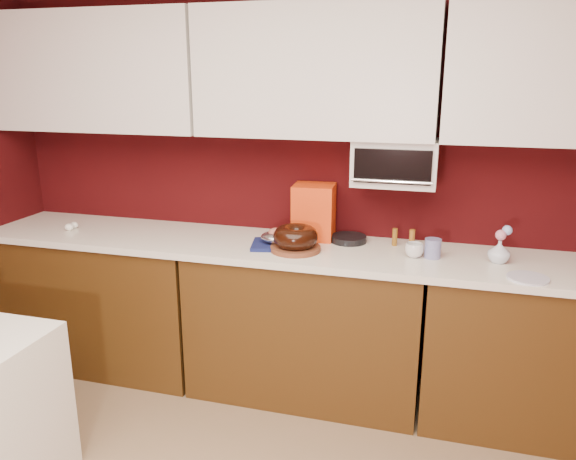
{
  "coord_description": "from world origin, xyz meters",
  "views": [
    {
      "loc": [
        0.72,
        -0.99,
        1.85
      ],
      "look_at": [
        -0.08,
        1.84,
        1.02
      ],
      "focal_mm": 35.0,
      "sensor_mm": 36.0,
      "label": 1
    }
  ],
  "objects_px": {
    "bundt_cake": "(296,237)",
    "coffee_mug": "(414,249)",
    "blue_jar": "(433,248)",
    "flower_vase": "(499,250)",
    "foil_ham_nest": "(276,237)",
    "toaster_oven": "(395,162)",
    "pandoro_box": "(314,212)"
  },
  "relations": [
    {
      "from": "foil_ham_nest",
      "to": "coffee_mug",
      "type": "height_order",
      "value": "coffee_mug"
    },
    {
      "from": "foil_ham_nest",
      "to": "coffee_mug",
      "type": "relative_size",
      "value": 1.87
    },
    {
      "from": "pandoro_box",
      "to": "flower_vase",
      "type": "xyz_separation_m",
      "value": [
        1.02,
        -0.18,
        -0.09
      ]
    },
    {
      "from": "bundt_cake",
      "to": "pandoro_box",
      "type": "distance_m",
      "value": 0.29
    },
    {
      "from": "toaster_oven",
      "to": "coffee_mug",
      "type": "height_order",
      "value": "toaster_oven"
    },
    {
      "from": "pandoro_box",
      "to": "foil_ham_nest",
      "type": "bearing_deg",
      "value": -129.58
    },
    {
      "from": "coffee_mug",
      "to": "foil_ham_nest",
      "type": "bearing_deg",
      "value": -178.7
    },
    {
      "from": "pandoro_box",
      "to": "blue_jar",
      "type": "distance_m",
      "value": 0.73
    },
    {
      "from": "coffee_mug",
      "to": "flower_vase",
      "type": "height_order",
      "value": "flower_vase"
    },
    {
      "from": "blue_jar",
      "to": "flower_vase",
      "type": "relative_size",
      "value": 0.77
    },
    {
      "from": "bundt_cake",
      "to": "pandoro_box",
      "type": "bearing_deg",
      "value": 82.3
    },
    {
      "from": "bundt_cake",
      "to": "blue_jar",
      "type": "bearing_deg",
      "value": 6.41
    },
    {
      "from": "foil_ham_nest",
      "to": "blue_jar",
      "type": "distance_m",
      "value": 0.86
    },
    {
      "from": "pandoro_box",
      "to": "blue_jar",
      "type": "bearing_deg",
      "value": -19.57
    },
    {
      "from": "foil_ham_nest",
      "to": "flower_vase",
      "type": "height_order",
      "value": "flower_vase"
    },
    {
      "from": "bundt_cake",
      "to": "blue_jar",
      "type": "xyz_separation_m",
      "value": [
        0.73,
        0.08,
        -0.03
      ]
    },
    {
      "from": "foil_ham_nest",
      "to": "pandoro_box",
      "type": "xyz_separation_m",
      "value": [
        0.16,
        0.23,
        0.11
      ]
    },
    {
      "from": "coffee_mug",
      "to": "pandoro_box",
      "type": "bearing_deg",
      "value": 160.54
    },
    {
      "from": "coffee_mug",
      "to": "flower_vase",
      "type": "bearing_deg",
      "value": 4.12
    },
    {
      "from": "toaster_oven",
      "to": "pandoro_box",
      "type": "height_order",
      "value": "toaster_oven"
    },
    {
      "from": "toaster_oven",
      "to": "bundt_cake",
      "type": "bearing_deg",
      "value": -153.36
    },
    {
      "from": "foil_ham_nest",
      "to": "flower_vase",
      "type": "distance_m",
      "value": 1.19
    },
    {
      "from": "pandoro_box",
      "to": "flower_vase",
      "type": "distance_m",
      "value": 1.04
    },
    {
      "from": "bundt_cake",
      "to": "coffee_mug",
      "type": "bearing_deg",
      "value": 5.63
    },
    {
      "from": "foil_ham_nest",
      "to": "coffee_mug",
      "type": "bearing_deg",
      "value": 1.3
    },
    {
      "from": "pandoro_box",
      "to": "coffee_mug",
      "type": "relative_size",
      "value": 3.42
    },
    {
      "from": "foil_ham_nest",
      "to": "bundt_cake",
      "type": "bearing_deg",
      "value": -19.77
    },
    {
      "from": "pandoro_box",
      "to": "blue_jar",
      "type": "relative_size",
      "value": 3.11
    },
    {
      "from": "bundt_cake",
      "to": "flower_vase",
      "type": "distance_m",
      "value": 1.06
    },
    {
      "from": "bundt_cake",
      "to": "foil_ham_nest",
      "type": "distance_m",
      "value": 0.14
    },
    {
      "from": "pandoro_box",
      "to": "flower_vase",
      "type": "relative_size",
      "value": 2.4
    },
    {
      "from": "toaster_oven",
      "to": "blue_jar",
      "type": "distance_m",
      "value": 0.51
    }
  ]
}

